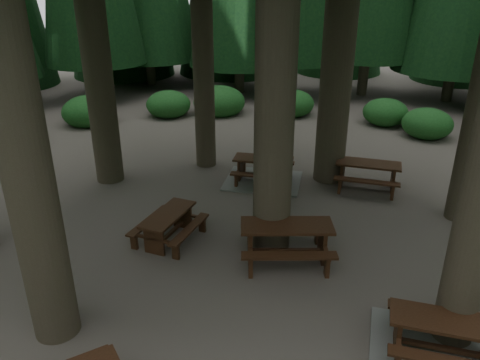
# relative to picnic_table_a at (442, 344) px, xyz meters

# --- Properties ---
(ground) EXTENTS (80.00, 80.00, 0.00)m
(ground) POSITION_rel_picnic_table_a_xyz_m (-3.68, 2.98, -0.25)
(ground) COLOR #584F47
(ground) RESTS_ON ground
(picnic_table_a) EXTENTS (2.50, 2.19, 0.75)m
(picnic_table_a) POSITION_rel_picnic_table_a_xyz_m (0.00, 0.00, 0.00)
(picnic_table_a) COLOR gray
(picnic_table_a) RESTS_ON ground
(picnic_table_b) EXTENTS (1.71, 1.91, 0.70)m
(picnic_table_b) POSITION_rel_picnic_table_a_xyz_m (-5.25, 3.15, 0.21)
(picnic_table_b) COLOR #371E10
(picnic_table_b) RESTS_ON ground
(picnic_table_c) EXTENTS (2.40, 2.06, 0.75)m
(picnic_table_c) POSITION_rel_picnic_table_a_xyz_m (-3.25, 6.75, 0.00)
(picnic_table_c) COLOR gray
(picnic_table_c) RESTS_ON ground
(picnic_table_d) EXTENTS (2.04, 1.77, 0.78)m
(picnic_table_d) POSITION_rel_picnic_table_a_xyz_m (-0.22, 6.61, 0.27)
(picnic_table_d) COLOR #371E10
(picnic_table_d) RESTS_ON ground
(picnic_table_f) EXTENTS (2.11, 1.77, 0.85)m
(picnic_table_f) POSITION_rel_picnic_table_a_xyz_m (-2.53, 2.64, 0.32)
(picnic_table_f) COLOR #371E10
(picnic_table_f) RESTS_ON ground
(shrub_ring) EXTENTS (23.86, 24.64, 1.49)m
(shrub_ring) POSITION_rel_picnic_table_a_xyz_m (-2.98, 3.73, 0.15)
(shrub_ring) COLOR #1E5A1F
(shrub_ring) RESTS_ON ground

